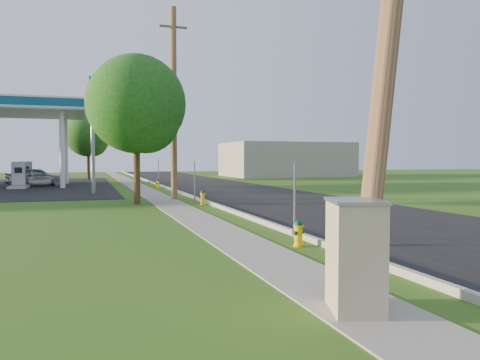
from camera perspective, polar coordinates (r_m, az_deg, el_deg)
name	(u,v)px	position (r m, az deg, el deg)	size (l,w,h in m)	color
ground_plane	(384,280)	(8.70, 17.11, -11.58)	(140.00, 140.00, 0.00)	#295B14
road	(329,210)	(19.43, 10.84, -3.65)	(8.00, 120.00, 0.02)	black
curb	(236,212)	(17.83, -0.49, -3.95)	(0.15, 120.00, 0.15)	#A6A398
sidewalk	(191,216)	(17.38, -6.01, -4.34)	(1.50, 120.00, 0.03)	gray
utility_pole_mid	(174,103)	(24.42, -8.09, 9.27)	(1.40, 0.32, 9.80)	brown
utility_pole_far	(137,128)	(42.17, -12.44, 6.21)	(1.40, 0.32, 9.50)	brown
sign_post_near	(295,202)	(12.26, 6.70, -2.62)	(0.05, 0.04, 2.00)	gray
sign_post_mid	(195,181)	(23.47, -5.55, -0.12)	(0.05, 0.04, 2.00)	gray
sign_post_far	(159,174)	(35.46, -9.90, 0.78)	(0.05, 0.04, 2.00)	gray
fuel_pump_ne	(19,178)	(37.18, -25.35, 0.22)	(1.20, 3.20, 1.90)	#A6A398
fuel_pump_se	(26,176)	(41.15, -24.67, 0.44)	(1.20, 3.20, 1.90)	#A6A398
price_pylon	(92,103)	(29.55, -17.58, 8.94)	(0.34, 2.04, 6.85)	gray
distant_building	(285,160)	(56.70, 5.57, 2.49)	(14.00, 10.00, 4.00)	gray
tree_verge	(139,108)	(22.25, -12.26, 8.59)	(4.56, 4.56, 6.91)	#3E2D1A
tree_lot	(89,136)	(49.15, -17.93, 5.14)	(4.49, 4.49, 6.81)	#3E2D1A
hydrant_near	(298,233)	(11.41, 7.14, -6.42)	(0.35, 0.31, 0.67)	#FFBC00
hydrant_mid	(203,197)	(21.42, -4.56, -2.12)	(0.37, 0.33, 0.72)	gold
hydrant_far	(158,184)	(33.69, -9.94, -0.45)	(0.35, 0.31, 0.68)	yellow
utility_cabinet	(355,256)	(6.66, 13.86, -9.01)	(0.94, 1.08, 1.56)	tan
car_silver	(36,177)	(39.07, -23.61, 0.36)	(1.72, 4.26, 1.45)	#B4B7BC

